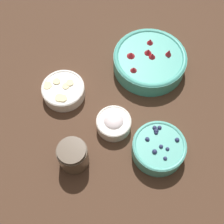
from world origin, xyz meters
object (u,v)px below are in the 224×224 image
object	(u,v)px
bowl_strawberries	(150,60)
bowl_blueberries	(159,148)
bowl_cream	(114,123)
jar_chocolate	(73,156)
bowl_bananas	(63,90)

from	to	relation	value
bowl_strawberries	bowl_blueberries	bearing A→B (deg)	-15.50
bowl_blueberries	bowl_cream	distance (m)	0.16
bowl_blueberries	jar_chocolate	xyz separation A→B (m)	(-0.05, -0.25, 0.01)
bowl_strawberries	jar_chocolate	world-z (taller)	jar_chocolate
bowl_bananas	jar_chocolate	bearing A→B (deg)	-5.71
bowl_strawberries	bowl_cream	bearing A→B (deg)	-45.11
bowl_blueberries	jar_chocolate	size ratio (longest dim) A/B	1.75
bowl_blueberries	bowl_bananas	size ratio (longest dim) A/B	1.13
bowl_strawberries	bowl_bananas	distance (m)	0.32
bowl_cream	bowl_bananas	bearing A→B (deg)	-143.22
bowl_cream	bowl_blueberries	bearing A→B (deg)	40.04
bowl_blueberries	jar_chocolate	distance (m)	0.26
bowl_blueberries	jar_chocolate	world-z (taller)	jar_chocolate
bowl_strawberries	bowl_bananas	bearing A→B (deg)	-85.88
bowl_strawberries	bowl_bananas	world-z (taller)	bowl_strawberries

